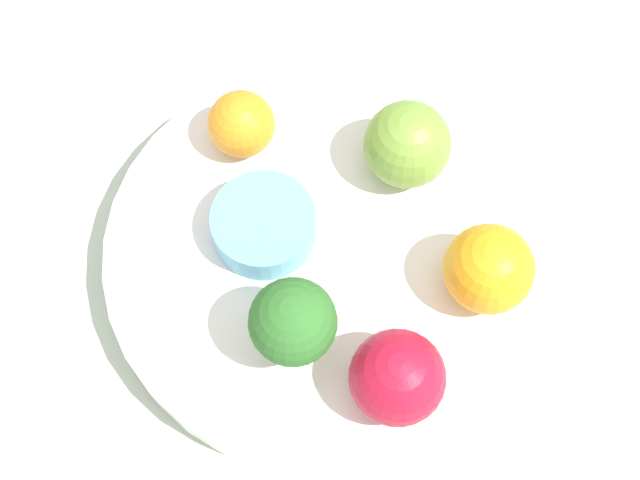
{
  "coord_description": "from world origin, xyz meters",
  "views": [
    {
      "loc": [
        0.17,
        0.08,
        0.5
      ],
      "look_at": [
        0.0,
        0.0,
        0.06
      ],
      "focal_mm": 50.0,
      "sensor_mm": 36.0,
      "label": 1
    }
  ],
  "objects_px": {
    "broccoli": "(293,323)",
    "small_cup": "(264,225)",
    "apple_red": "(397,377)",
    "bowl": "(320,256)",
    "orange_front": "(241,124)",
    "orange_back": "(489,269)",
    "apple_green": "(407,145)"
  },
  "relations": [
    {
      "from": "broccoli",
      "to": "apple_red",
      "type": "bearing_deg",
      "value": 88.67
    },
    {
      "from": "apple_red",
      "to": "orange_front",
      "type": "relative_size",
      "value": 1.27
    },
    {
      "from": "apple_red",
      "to": "broccoli",
      "type": "bearing_deg",
      "value": -91.33
    },
    {
      "from": "bowl",
      "to": "broccoli",
      "type": "xyz_separation_m",
      "value": [
        0.06,
        0.01,
        0.05
      ]
    },
    {
      "from": "apple_red",
      "to": "orange_back",
      "type": "xyz_separation_m",
      "value": [
        -0.07,
        0.02,
        -0.0
      ]
    },
    {
      "from": "apple_green",
      "to": "orange_front",
      "type": "xyz_separation_m",
      "value": [
        0.02,
        -0.09,
        -0.01
      ]
    },
    {
      "from": "bowl",
      "to": "orange_back",
      "type": "relative_size",
      "value": 5.03
    },
    {
      "from": "orange_front",
      "to": "small_cup",
      "type": "height_order",
      "value": "orange_front"
    },
    {
      "from": "orange_back",
      "to": "small_cup",
      "type": "height_order",
      "value": "orange_back"
    },
    {
      "from": "orange_back",
      "to": "small_cup",
      "type": "xyz_separation_m",
      "value": [
        0.02,
        -0.12,
        -0.01
      ]
    },
    {
      "from": "apple_red",
      "to": "bowl",
      "type": "bearing_deg",
      "value": -129.88
    },
    {
      "from": "bowl",
      "to": "broccoli",
      "type": "distance_m",
      "value": 0.07
    },
    {
      "from": "bowl",
      "to": "orange_front",
      "type": "relative_size",
      "value": 6.29
    },
    {
      "from": "bowl",
      "to": "apple_green",
      "type": "relative_size",
      "value": 4.93
    },
    {
      "from": "orange_front",
      "to": "apple_green",
      "type": "bearing_deg",
      "value": 104.71
    },
    {
      "from": "broccoli",
      "to": "small_cup",
      "type": "relative_size",
      "value": 1.02
    },
    {
      "from": "bowl",
      "to": "orange_back",
      "type": "xyz_separation_m",
      "value": [
        -0.02,
        0.09,
        0.04
      ]
    },
    {
      "from": "small_cup",
      "to": "broccoli",
      "type": "bearing_deg",
      "value": 39.9
    },
    {
      "from": "broccoli",
      "to": "apple_green",
      "type": "relative_size",
      "value": 1.19
    },
    {
      "from": "broccoli",
      "to": "small_cup",
      "type": "height_order",
      "value": "broccoli"
    },
    {
      "from": "bowl",
      "to": "small_cup",
      "type": "distance_m",
      "value": 0.04
    },
    {
      "from": "orange_back",
      "to": "apple_green",
      "type": "bearing_deg",
      "value": -127.09
    },
    {
      "from": "apple_green",
      "to": "orange_back",
      "type": "bearing_deg",
      "value": 52.91
    },
    {
      "from": "broccoli",
      "to": "orange_back",
      "type": "relative_size",
      "value": 1.22
    },
    {
      "from": "apple_green",
      "to": "bowl",
      "type": "bearing_deg",
      "value": -18.75
    },
    {
      "from": "apple_green",
      "to": "orange_back",
      "type": "xyz_separation_m",
      "value": [
        0.05,
        0.07,
        -0.0
      ]
    },
    {
      "from": "apple_green",
      "to": "broccoli",
      "type": "bearing_deg",
      "value": -5.61
    },
    {
      "from": "small_cup",
      "to": "orange_front",
      "type": "bearing_deg",
      "value": -142.38
    },
    {
      "from": "broccoli",
      "to": "orange_back",
      "type": "height_order",
      "value": "broccoli"
    },
    {
      "from": "orange_front",
      "to": "broccoli",
      "type": "bearing_deg",
      "value": 38.81
    },
    {
      "from": "small_cup",
      "to": "apple_green",
      "type": "bearing_deg",
      "value": 142.9
    },
    {
      "from": "apple_red",
      "to": "orange_front",
      "type": "height_order",
      "value": "apple_red"
    }
  ]
}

